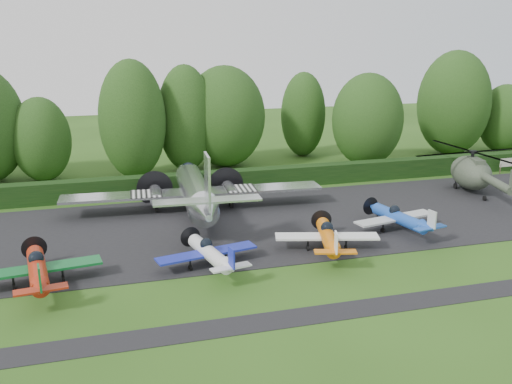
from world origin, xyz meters
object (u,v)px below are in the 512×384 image
object	(u,v)px
transport_plane	(196,192)
light_plane_red	(38,269)
light_plane_blue	(399,218)
helicopter	(472,170)
light_plane_white	(210,253)
light_plane_orange	(328,236)
sign_board	(511,163)

from	to	relation	value
transport_plane	light_plane_red	world-z (taller)	transport_plane
light_plane_blue	helicopter	size ratio (longest dim) A/B	0.50
light_plane_white	light_plane_blue	xyz separation A→B (m)	(15.96, 3.18, 0.03)
light_plane_orange	sign_board	size ratio (longest dim) A/B	2.58
light_plane_white	light_plane_red	bearing A→B (deg)	-167.77
light_plane_red	transport_plane	bearing A→B (deg)	52.07
light_plane_red	light_plane_orange	distance (m)	19.62
light_plane_blue	sign_board	world-z (taller)	light_plane_blue
transport_plane	helicopter	world-z (taller)	transport_plane
light_plane_red	light_plane_blue	distance (m)	27.01
light_plane_white	sign_board	size ratio (longest dim) A/B	2.41
light_plane_white	light_plane_blue	size ratio (longest dim) A/B	0.98
helicopter	sign_board	xyz separation A→B (m)	(9.27, 5.49, -1.06)
light_plane_blue	sign_board	size ratio (longest dim) A/B	2.47
light_plane_white	helicopter	distance (m)	31.10
helicopter	sign_board	bearing A→B (deg)	18.26
light_plane_red	sign_board	world-z (taller)	light_plane_red
light_plane_orange	light_plane_blue	xyz separation A→B (m)	(7.20, 2.59, -0.05)
light_plane_blue	light_plane_red	bearing A→B (deg)	-161.86
light_plane_red	light_plane_white	distance (m)	10.85
light_plane_red	light_plane_blue	xyz separation A→B (m)	(26.81, 3.23, -0.10)
transport_plane	light_plane_blue	bearing A→B (deg)	-33.81
light_plane_white	light_plane_blue	bearing A→B (deg)	23.19
light_plane_orange	light_plane_blue	bearing A→B (deg)	4.78
helicopter	sign_board	size ratio (longest dim) A/B	4.92
light_plane_orange	light_plane_white	bearing A→B (deg)	168.87
light_plane_red	helicopter	world-z (taller)	helicopter
transport_plane	light_plane_blue	world-z (taller)	transport_plane
light_plane_orange	sign_board	world-z (taller)	light_plane_orange
light_plane_red	light_plane_blue	world-z (taller)	light_plane_red
transport_plane	light_plane_red	distance (m)	16.88
light_plane_orange	transport_plane	bearing A→B (deg)	109.21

